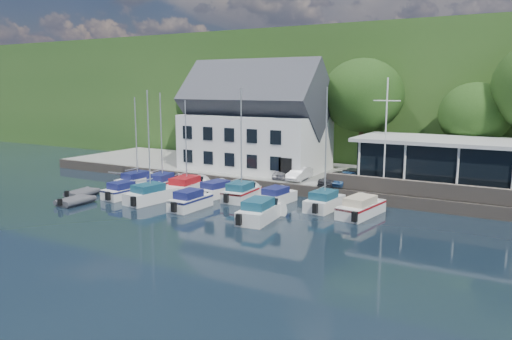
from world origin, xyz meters
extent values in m
plane|color=black|center=(0.00, 0.00, 0.00)|extent=(180.00, 180.00, 0.00)
cube|color=gray|center=(0.00, 17.50, 0.50)|extent=(60.00, 13.00, 1.00)
cube|color=#665C52|center=(0.00, 11.00, 0.50)|extent=(60.00, 0.30, 1.00)
cube|color=#2A511E|center=(0.00, 62.00, 8.00)|extent=(160.00, 75.00, 16.00)
cube|color=olive|center=(8.00, 70.00, 16.15)|extent=(50.00, 30.00, 0.30)
cube|color=#665C52|center=(12.00, 11.40, 1.60)|extent=(18.00, 0.50, 1.20)
imported|color=silver|center=(-2.17, 13.13, 1.54)|extent=(1.92, 3.38, 1.08)
imported|color=silver|center=(-0.35, 13.02, 1.59)|extent=(1.28, 3.57, 1.17)
imported|color=#2D2E32|center=(3.40, 12.43, 1.55)|extent=(2.68, 4.12, 1.11)
imported|color=navy|center=(4.01, 12.78, 1.61)|extent=(2.27, 3.80, 1.22)
camera|label=1|loc=(18.36, -27.36, 9.42)|focal=35.00mm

